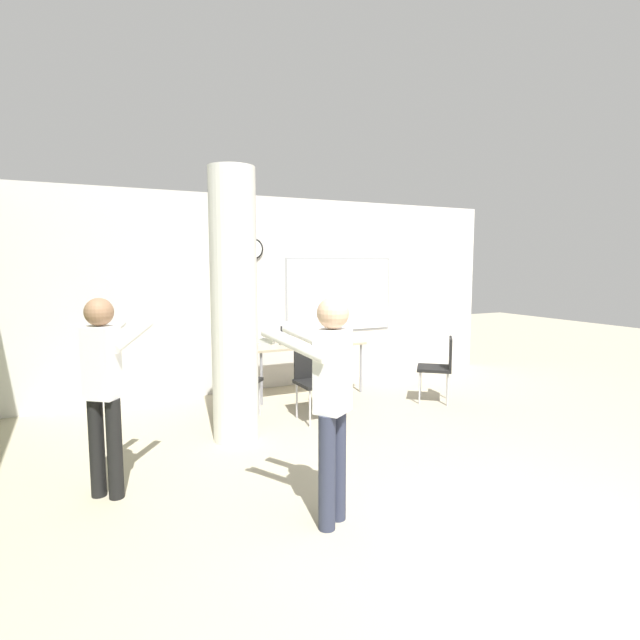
{
  "coord_description": "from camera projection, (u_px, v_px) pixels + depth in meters",
  "views": [
    {
      "loc": [
        -2.43,
        -1.86,
        1.84
      ],
      "look_at": [
        -0.08,
        2.91,
        1.24
      ],
      "focal_mm": 28.0,
      "sensor_mm": 36.0,
      "label": 1
    }
  ],
  "objects": [
    {
      "name": "ground_plane",
      "position": [
        551.0,
        578.0,
        2.93
      ],
      "size": [
        24.0,
        24.0,
        0.0
      ],
      "primitive_type": "plane",
      "color": "#ADA389"
    },
    {
      "name": "wall_back",
      "position": [
        262.0,
        294.0,
        7.3
      ],
      "size": [
        8.0,
        0.15,
        2.8
      ],
      "color": "silver",
      "rests_on": "ground_plane"
    },
    {
      "name": "support_pillar",
      "position": [
        234.0,
        307.0,
        5.1
      ],
      "size": [
        0.47,
        0.47,
        2.8
      ],
      "color": "silver",
      "rests_on": "ground_plane"
    },
    {
      "name": "folding_table",
      "position": [
        306.0,
        347.0,
        7.01
      ],
      "size": [
        1.62,
        0.64,
        0.73
      ],
      "color": "tan",
      "rests_on": "ground_plane"
    },
    {
      "name": "bottle_on_table",
      "position": [
        282.0,
        338.0,
        6.86
      ],
      "size": [
        0.07,
        0.07,
        0.26
      ],
      "color": "black",
      "rests_on": "folding_table"
    },
    {
      "name": "waste_bin",
      "position": [
        324.0,
        391.0,
        6.56
      ],
      "size": [
        0.31,
        0.31,
        0.34
      ],
      "color": "#38383D",
      "rests_on": "ground_plane"
    },
    {
      "name": "chair_mid_room",
      "position": [
        440.0,
        364.0,
        6.63
      ],
      "size": [
        0.62,
        0.62,
        0.87
      ],
      "color": "black",
      "rests_on": "ground_plane"
    },
    {
      "name": "chair_table_front",
      "position": [
        314.0,
        377.0,
        5.9
      ],
      "size": [
        0.45,
        0.45,
        0.87
      ],
      "color": "black",
      "rests_on": "ground_plane"
    },
    {
      "name": "chair_table_left",
      "position": [
        237.0,
        378.0,
        5.83
      ],
      "size": [
        0.62,
        0.62,
        0.87
      ],
      "color": "black",
      "rests_on": "ground_plane"
    },
    {
      "name": "person_playing_front",
      "position": [
        329.0,
        393.0,
        3.45
      ],
      "size": [
        0.58,
        0.65,
        1.62
      ],
      "color": "#2D3347",
      "rests_on": "ground_plane"
    },
    {
      "name": "person_watching_back",
      "position": [
        104.0,
        381.0,
        3.88
      ],
      "size": [
        0.58,
        0.62,
        1.58
      ],
      "color": "black",
      "rests_on": "ground_plane"
    }
  ]
}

